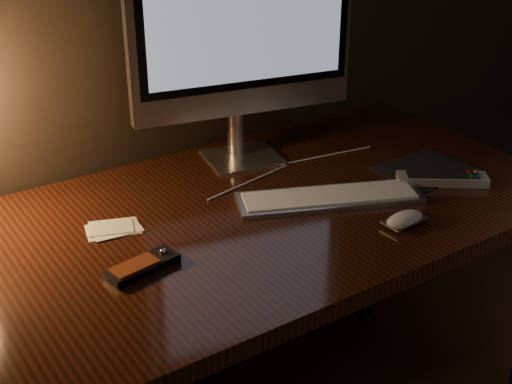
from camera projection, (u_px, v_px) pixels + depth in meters
desk at (208, 255)px, 1.65m from camera, size 1.60×0.75×0.75m
monitor at (243, 25)px, 1.66m from camera, size 0.55×0.20×0.58m
keyboard at (329, 197)px, 1.61m from camera, size 0.43×0.27×0.02m
mousepad at (425, 170)px, 1.76m from camera, size 0.23×0.18×0.00m
mouse at (405, 221)px, 1.51m from camera, size 0.10×0.06×0.02m
media_remote at (142, 266)px, 1.35m from camera, size 0.15×0.08×0.03m
tv_remote at (442, 179)px, 1.69m from camera, size 0.20×0.17×0.03m
papers at (113, 229)px, 1.49m from camera, size 0.13×0.10×0.01m
cable at (293, 169)px, 1.76m from camera, size 0.51×0.01×0.00m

